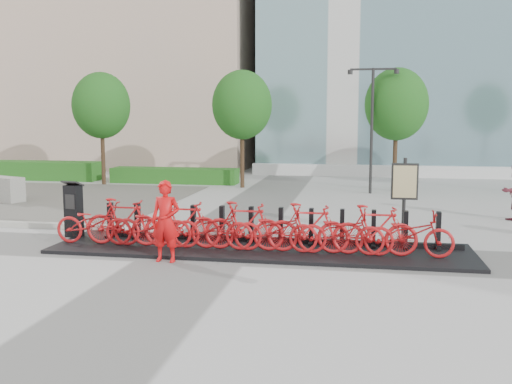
% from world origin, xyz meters
% --- Properties ---
extents(ground, '(120.00, 120.00, 0.00)m').
position_xyz_m(ground, '(0.00, 0.00, 0.00)').
color(ground, '#A5A5A5').
extents(hedge_a, '(10.00, 1.40, 0.90)m').
position_xyz_m(hedge_a, '(-14.00, 13.50, 0.45)').
color(hedge_a, '#206F1A').
rests_on(hedge_a, ground).
extents(hedge_b, '(6.00, 1.20, 0.70)m').
position_xyz_m(hedge_b, '(-5.00, 13.20, 0.35)').
color(hedge_b, '#206F1A').
rests_on(hedge_b, ground).
extents(tree_0, '(2.60, 2.60, 5.10)m').
position_xyz_m(tree_0, '(-8.00, 12.00, 3.59)').
color(tree_0, '#452C1E').
rests_on(tree_0, ground).
extents(tree_1, '(2.60, 2.60, 5.10)m').
position_xyz_m(tree_1, '(-1.50, 12.00, 3.59)').
color(tree_1, '#452C1E').
rests_on(tree_1, ground).
extents(tree_2, '(2.60, 2.60, 5.10)m').
position_xyz_m(tree_2, '(5.00, 12.00, 3.59)').
color(tree_2, '#452C1E').
rests_on(tree_2, ground).
extents(streetlamp, '(2.00, 0.20, 5.00)m').
position_xyz_m(streetlamp, '(4.00, 11.00, 3.13)').
color(streetlamp, black).
rests_on(streetlamp, ground).
extents(dock_pad, '(9.60, 2.40, 0.08)m').
position_xyz_m(dock_pad, '(1.30, 0.30, 0.04)').
color(dock_pad, black).
rests_on(dock_pad, ground).
extents(dock_rail_posts, '(8.02, 0.50, 0.85)m').
position_xyz_m(dock_rail_posts, '(1.36, 0.77, 0.51)').
color(dock_rail_posts, black).
rests_on(dock_rail_posts, dock_pad).
extents(bike_0, '(1.89, 0.66, 0.99)m').
position_xyz_m(bike_0, '(-2.60, -0.05, 0.58)').
color(bike_0, '#B21416').
rests_on(bike_0, dock_pad).
extents(bike_1, '(1.83, 0.52, 1.10)m').
position_xyz_m(bike_1, '(-1.88, -0.05, 0.63)').
color(bike_1, '#B21416').
rests_on(bike_1, dock_pad).
extents(bike_2, '(1.89, 0.66, 0.99)m').
position_xyz_m(bike_2, '(-1.16, -0.05, 0.58)').
color(bike_2, '#B21416').
rests_on(bike_2, dock_pad).
extents(bike_3, '(1.83, 0.52, 1.10)m').
position_xyz_m(bike_3, '(-0.44, -0.05, 0.63)').
color(bike_3, '#B21416').
rests_on(bike_3, dock_pad).
extents(bike_4, '(1.89, 0.66, 0.99)m').
position_xyz_m(bike_4, '(0.28, -0.05, 0.58)').
color(bike_4, '#B21416').
rests_on(bike_4, dock_pad).
extents(bike_5, '(1.83, 0.52, 1.10)m').
position_xyz_m(bike_5, '(1.00, -0.05, 0.63)').
color(bike_5, '#B21416').
rests_on(bike_5, dock_pad).
extents(bike_6, '(1.89, 0.66, 0.99)m').
position_xyz_m(bike_6, '(1.72, -0.05, 0.58)').
color(bike_6, '#B21416').
rests_on(bike_6, dock_pad).
extents(bike_7, '(1.83, 0.52, 1.10)m').
position_xyz_m(bike_7, '(2.44, -0.05, 0.63)').
color(bike_7, '#B21416').
rests_on(bike_7, dock_pad).
extents(bike_8, '(1.89, 0.66, 0.99)m').
position_xyz_m(bike_8, '(3.16, -0.05, 0.58)').
color(bike_8, '#B21416').
rests_on(bike_8, dock_pad).
extents(bike_9, '(1.83, 0.52, 1.10)m').
position_xyz_m(bike_9, '(3.88, -0.05, 0.63)').
color(bike_9, '#B21416').
rests_on(bike_9, dock_pad).
extents(bike_10, '(1.89, 0.66, 0.99)m').
position_xyz_m(bike_10, '(4.60, -0.05, 0.58)').
color(bike_10, '#B21416').
rests_on(bike_10, dock_pad).
extents(kiosk, '(0.48, 0.42, 1.42)m').
position_xyz_m(kiosk, '(-3.47, 0.63, 0.76)').
color(kiosk, black).
rests_on(kiosk, dock_pad).
extents(worker_red, '(0.65, 0.44, 1.74)m').
position_xyz_m(worker_red, '(-0.48, -1.05, 0.87)').
color(worker_red, red).
rests_on(worker_red, ground).
extents(map_sign, '(0.67, 0.11, 2.04)m').
position_xyz_m(map_sign, '(4.67, 2.42, 1.35)').
color(map_sign, black).
rests_on(map_sign, ground).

